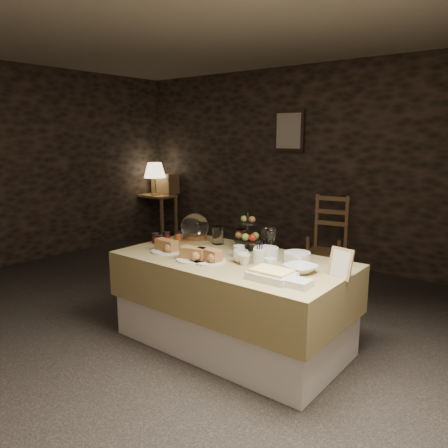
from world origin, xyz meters
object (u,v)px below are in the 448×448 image
Objects in this scene: wine_rack at (165,184)px; fruit_stand at (248,235)px; console_table at (156,202)px; buffet_table at (232,295)px; chair at (329,238)px; table_lamp at (155,171)px.

fruit_stand reaches higher than wine_rack.
wine_rack is (0.05, 0.18, 0.30)m from console_table.
wine_rack is (-3.34, 2.51, 0.47)m from buffet_table.
wine_rack is 3.13m from chair.
console_table is at bearing 145.51° from buffet_table.
wine_rack reaches higher than console_table.
table_lamp is at bearing -45.00° from console_table.
table_lamp reaches higher than console_table.
console_table is at bearing 169.24° from chair.
wine_rack reaches higher than chair.
table_lamp is 3.87m from fruit_stand.
fruit_stand is at bearing 99.69° from buffet_table.
fruit_stand reaches higher than buffet_table.
wine_rack is at bearing 143.09° from buffet_table.
buffet_table is at bearing -94.89° from chair.
buffet_table is at bearing -34.49° from console_table.
table_lamp is at bearing -90.00° from wine_rack.
table_lamp is 0.72× the size of chair.
chair is (3.09, 0.07, -0.70)m from table_lamp.
fruit_stand is at bearing -31.35° from table_lamp.
buffet_table is 2.50× the size of chair.
wine_rack is 0.57× the size of chair.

